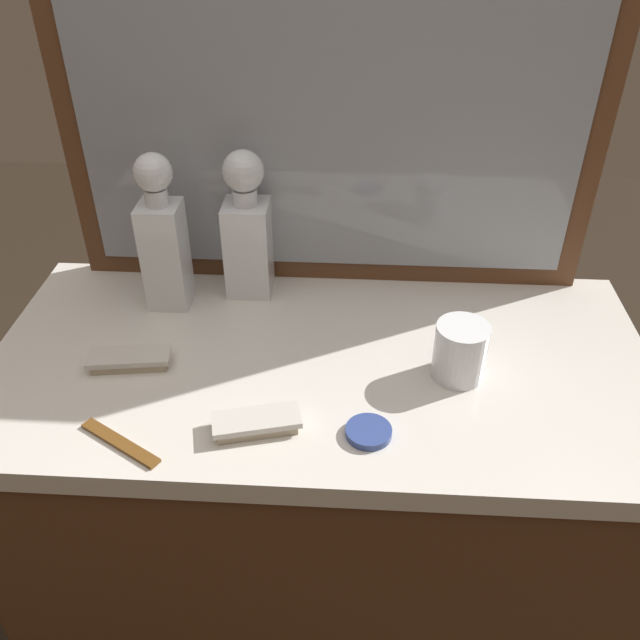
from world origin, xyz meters
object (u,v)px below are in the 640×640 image
object	(u,v)px
crystal_decanter_right	(164,247)
silver_brush_front	(256,423)
crystal_tumbler_right	(460,353)
crystal_decanter_front	(248,238)
silver_brush_far_right	(129,359)
porcelain_dish	(369,432)
tortoiseshell_comb	(120,443)

from	to	relation	value
crystal_decanter_right	silver_brush_front	xyz separation A→B (m)	(0.21, -0.33, -0.11)
crystal_tumbler_right	crystal_decanter_front	bearing A→B (deg)	147.62
silver_brush_far_right	porcelain_dish	bearing A→B (deg)	-19.11
crystal_decanter_front	crystal_tumbler_right	distance (m)	0.46
crystal_decanter_front	silver_brush_front	distance (m)	0.41
crystal_decanter_right	crystal_tumbler_right	xyz separation A→B (m)	(0.53, -0.19, -0.08)
crystal_decanter_right	silver_brush_far_right	size ratio (longest dim) A/B	2.10
crystal_tumbler_right	crystal_decanter_right	bearing A→B (deg)	160.44
crystal_tumbler_right	silver_brush_front	world-z (taller)	crystal_tumbler_right
silver_brush_front	porcelain_dish	size ratio (longest dim) A/B	2.02
crystal_tumbler_right	silver_brush_far_right	world-z (taller)	crystal_tumbler_right
crystal_decanter_right	porcelain_dish	size ratio (longest dim) A/B	4.27
crystal_decanter_right	crystal_decanter_front	distance (m)	0.16
crystal_decanter_front	silver_brush_front	bearing A→B (deg)	-80.57
crystal_tumbler_right	silver_brush_front	xyz separation A→B (m)	(-0.32, -0.15, -0.03)
crystal_decanter_front	silver_brush_far_right	xyz separation A→B (m)	(-0.17, -0.25, -0.10)
crystal_tumbler_right	silver_brush_front	distance (m)	0.35
crystal_tumbler_right	porcelain_dish	distance (m)	0.21
crystal_decanter_front	tortoiseshell_comb	distance (m)	0.46
porcelain_dish	crystal_tumbler_right	bearing A→B (deg)	45.33
crystal_decanter_front	tortoiseshell_comb	bearing A→B (deg)	-107.06
crystal_tumbler_right	porcelain_dish	world-z (taller)	crystal_tumbler_right
crystal_tumbler_right	silver_brush_far_right	xyz separation A→B (m)	(-0.55, -0.01, -0.03)
silver_brush_front	silver_brush_far_right	bearing A→B (deg)	149.59
silver_brush_front	porcelain_dish	bearing A→B (deg)	-0.68
silver_brush_front	crystal_decanter_right	bearing A→B (deg)	122.19
crystal_decanter_right	porcelain_dish	bearing A→B (deg)	-41.55
silver_brush_far_right	crystal_decanter_right	bearing A→B (deg)	82.76
crystal_decanter_right	silver_brush_far_right	xyz separation A→B (m)	(-0.02, -0.20, -0.11)
silver_brush_far_right	tortoiseshell_comb	world-z (taller)	silver_brush_far_right
porcelain_dish	tortoiseshell_comb	bearing A→B (deg)	-173.50
crystal_decanter_right	tortoiseshell_comb	xyz separation A→B (m)	(0.01, -0.38, -0.12)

